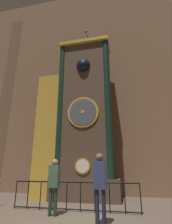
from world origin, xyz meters
name	(u,v)px	position (x,y,z in m)	size (l,w,h in m)	color
cathedral_back_wall	(95,76)	(-0.09, 5.24, 7.33)	(24.00, 0.32, 14.67)	#846047
clock_tower	(78,116)	(-0.82, 3.66, 4.11)	(4.28, 1.83, 9.82)	brown
railing_fence	(74,194)	(-0.35, 1.43, 0.53)	(4.61, 0.05, 0.97)	black
visitor_near	(54,181)	(-0.82, 0.69, 1.04)	(0.34, 0.23, 1.72)	#213427
visitor_far	(100,180)	(0.79, 0.08, 1.12)	(0.34, 0.23, 1.84)	#1B213A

